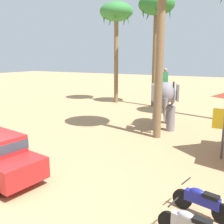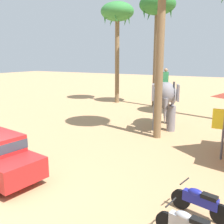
{
  "view_description": "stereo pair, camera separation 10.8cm",
  "coord_description": "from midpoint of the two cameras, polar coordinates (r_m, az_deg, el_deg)",
  "views": [
    {
      "loc": [
        7.33,
        -5.18,
        4.5
      ],
      "look_at": [
        0.59,
        6.82,
        1.6
      ],
      "focal_mm": 41.36,
      "sensor_mm": 36.0,
      "label": 1
    },
    {
      "loc": [
        7.43,
        -5.13,
        4.5
      ],
      "look_at": [
        0.59,
        6.82,
        1.6
      ],
      "focal_mm": 41.36,
      "sensor_mm": 36.0,
      "label": 2
    }
  ],
  "objects": [
    {
      "name": "ground_plane",
      "position": [
        10.07,
        -23.78,
        -15.75
      ],
      "size": [
        120.0,
        120.0,
        0.0
      ],
      "primitive_type": "plane",
      "color": "tan"
    },
    {
      "name": "elephant_with_mahout",
      "position": [
        16.91,
        11.26,
        3.13
      ],
      "size": [
        2.66,
        4.01,
        3.88
      ],
      "color": "slate",
      "rests_on": "ground"
    },
    {
      "name": "motorcycle_far_in_row",
      "position": [
        8.25,
        18.84,
        -18.11
      ],
      "size": [
        1.78,
        0.61,
        0.94
      ],
      "color": "black",
      "rests_on": "ground"
    },
    {
      "name": "palm_tree_left_of_road",
      "position": [
        26.52,
        0.83,
        20.56
      ],
      "size": [
        3.2,
        3.2,
        9.75
      ],
      "color": "brown",
      "rests_on": "ground"
    },
    {
      "name": "palm_tree_near_hut",
      "position": [
        24.75,
        9.65,
        21.53
      ],
      "size": [
        3.2,
        3.2,
        9.99
      ],
      "color": "brown",
      "rests_on": "ground"
    },
    {
      "name": "signboard_yellow",
      "position": [
        12.37,
        23.32,
        -2.24
      ],
      "size": [
        1.0,
        0.1,
        2.4
      ],
      "color": "#4C4C51",
      "rests_on": "ground"
    }
  ]
}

